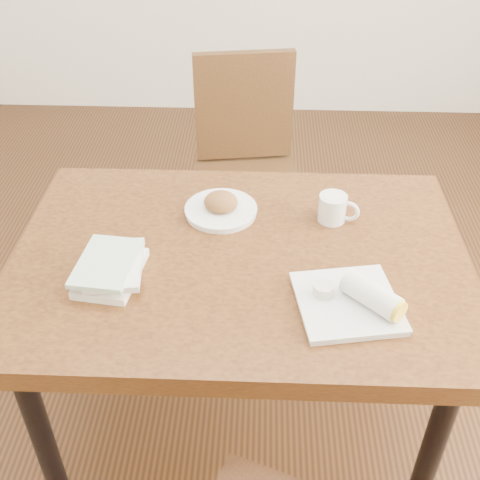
{
  "coord_description": "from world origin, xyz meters",
  "views": [
    {
      "loc": [
        0.05,
        -1.28,
        1.79
      ],
      "look_at": [
        0.0,
        0.0,
        0.8
      ],
      "focal_mm": 45.0,
      "sensor_mm": 36.0,
      "label": 1
    }
  ],
  "objects_px": {
    "plate_scone": "(221,207)",
    "plate_burrito": "(355,300)",
    "chair_far": "(247,159)",
    "table": "(240,276)",
    "book_stack": "(111,268)",
    "coffee_mug": "(334,208)"
  },
  "relations": [
    {
      "from": "plate_scone",
      "to": "plate_burrito",
      "type": "xyz_separation_m",
      "value": [
        0.35,
        -0.39,
        0.0
      ]
    },
    {
      "from": "chair_far",
      "to": "plate_scone",
      "type": "height_order",
      "value": "chair_far"
    },
    {
      "from": "table",
      "to": "plate_burrito",
      "type": "relative_size",
      "value": 4.43
    },
    {
      "from": "chair_far",
      "to": "plate_burrito",
      "type": "distance_m",
      "value": 1.13
    },
    {
      "from": "book_stack",
      "to": "plate_scone",
      "type": "bearing_deg",
      "value": 48.13
    },
    {
      "from": "table",
      "to": "plate_burrito",
      "type": "bearing_deg",
      "value": -34.24
    },
    {
      "from": "book_stack",
      "to": "plate_burrito",
      "type": "bearing_deg",
      "value": -8.62
    },
    {
      "from": "table",
      "to": "book_stack",
      "type": "height_order",
      "value": "book_stack"
    },
    {
      "from": "table",
      "to": "book_stack",
      "type": "relative_size",
      "value": 5.39
    },
    {
      "from": "table",
      "to": "coffee_mug",
      "type": "bearing_deg",
      "value": 33.15
    },
    {
      "from": "table",
      "to": "chair_far",
      "type": "relative_size",
      "value": 1.31
    },
    {
      "from": "chair_far",
      "to": "coffee_mug",
      "type": "bearing_deg",
      "value": -68.51
    },
    {
      "from": "plate_scone",
      "to": "coffee_mug",
      "type": "relative_size",
      "value": 1.82
    },
    {
      "from": "table",
      "to": "coffee_mug",
      "type": "height_order",
      "value": "coffee_mug"
    },
    {
      "from": "chair_far",
      "to": "plate_scone",
      "type": "bearing_deg",
      "value": -94.87
    },
    {
      "from": "chair_far",
      "to": "plate_burrito",
      "type": "height_order",
      "value": "chair_far"
    },
    {
      "from": "table",
      "to": "plate_burrito",
      "type": "distance_m",
      "value": 0.36
    },
    {
      "from": "chair_far",
      "to": "plate_scone",
      "type": "relative_size",
      "value": 4.39
    },
    {
      "from": "coffee_mug",
      "to": "plate_burrito",
      "type": "bearing_deg",
      "value": -86.53
    },
    {
      "from": "chair_far",
      "to": "book_stack",
      "type": "height_order",
      "value": "chair_far"
    },
    {
      "from": "plate_scone",
      "to": "coffee_mug",
      "type": "distance_m",
      "value": 0.33
    },
    {
      "from": "table",
      "to": "plate_scone",
      "type": "distance_m",
      "value": 0.23
    }
  ]
}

